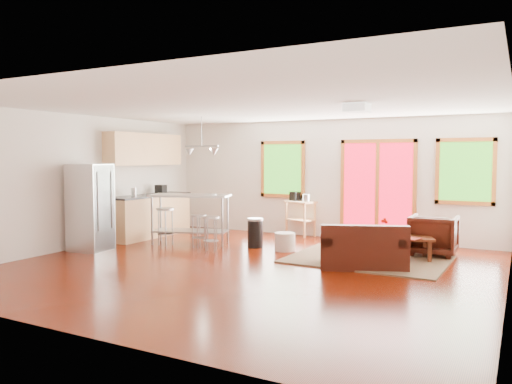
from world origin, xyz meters
The scene contains 28 objects.
floor centered at (0.00, 0.00, -0.01)m, with size 7.50×7.00×0.02m, color #3B0B00.
ceiling centered at (0.00, 0.00, 2.61)m, with size 7.50×7.00×0.02m, color white.
back_wall centered at (0.00, 3.51, 1.30)m, with size 7.50×0.02×2.60m, color silver.
left_wall centered at (-3.76, 0.00, 1.30)m, with size 0.02×7.00×2.60m, color silver.
right_wall centered at (3.76, 0.00, 1.30)m, with size 0.02×7.00×2.60m, color silver.
front_wall centered at (0.00, -3.51, 1.30)m, with size 7.50×0.02×2.60m, color silver.
window_left centered at (-1.00, 3.46, 1.50)m, with size 1.10×0.05×1.30m.
french_doors centered at (1.20, 3.46, 1.10)m, with size 1.60×0.05×2.10m.
window_right centered at (2.90, 3.46, 1.50)m, with size 1.10×0.05×1.30m.
rug centered at (1.56, 1.48, 0.01)m, with size 2.61×2.01×0.03m, color #465C3A.
loveseat centered at (1.66, 0.85, 0.29)m, with size 1.54×1.20×0.72m.
coffee_table centered at (2.07, 1.77, 0.35)m, with size 1.17×0.93×0.41m.
armchair centered at (2.50, 2.40, 0.41)m, with size 0.79×0.74×0.81m, color black.
ottoman centered at (1.09, 2.29, 0.19)m, with size 0.58×0.58×0.39m, color black.
pouf centered at (-0.07, 1.58, 0.17)m, with size 0.39×0.39×0.34m, color beige.
vase centered at (1.73, 1.92, 0.51)m, with size 0.19×0.20×0.29m.
book centered at (2.19, 1.56, 0.55)m, with size 0.22×0.03×0.30m, color maroon.
cabinets centered at (-3.49, 1.70, 0.93)m, with size 0.64×2.24×2.30m.
refrigerator centered at (-3.34, -0.12, 0.82)m, with size 0.74×0.72×1.65m.
island centered at (-2.09, 1.35, 0.70)m, with size 1.73×1.12×1.02m.
cup centered at (-1.54, 1.39, 1.01)m, with size 0.12×0.09×0.12m, color white.
bar_stool_a centered at (-2.45, 1.00, 0.56)m, with size 0.40×0.40×0.75m.
bar_stool_b centered at (-1.69, 1.07, 0.48)m, with size 0.40×0.40×0.65m.
bar_stool_c centered at (-1.25, 0.84, 0.49)m, with size 0.41×0.41×0.66m.
trash_can centered at (-0.73, 1.63, 0.29)m, with size 0.41×0.41×0.58m.
kitchen_cart centered at (-0.52, 3.36, 0.68)m, with size 0.76×0.62×0.99m.
ceiling_flush centered at (1.60, 0.60, 2.53)m, with size 0.35×0.35×0.12m, color white.
pendant_light centered at (-1.90, 1.50, 1.90)m, with size 0.80×0.18×0.79m.
Camera 1 is at (3.88, -6.95, 1.77)m, focal length 35.00 mm.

